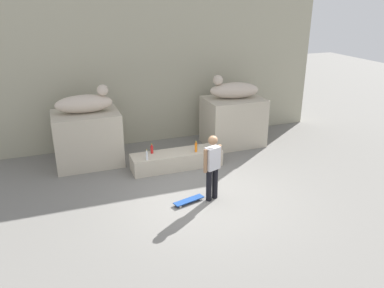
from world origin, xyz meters
TOP-DOWN VIEW (x-y plane):
  - ground_plane at (0.00, 0.00)m, footprint 40.00×40.00m
  - facade_wall at (0.00, 4.60)m, footprint 11.88×0.60m
  - pedestal_left at (-2.36, 3.09)m, footprint 1.89×1.39m
  - pedestal_right at (2.36, 3.09)m, footprint 1.89×1.39m
  - statue_reclining_left at (-2.33, 3.09)m, footprint 1.62×0.61m
  - statue_reclining_right at (2.33, 3.10)m, footprint 1.68×0.87m
  - ledge_block at (0.00, 1.92)m, footprint 2.65×0.72m
  - skater at (0.23, -0.17)m, footprint 0.52×0.31m
  - skateboard at (-0.36, -0.15)m, footprint 0.82×0.41m
  - bottle_orange at (0.54, 1.76)m, footprint 0.08×0.08m
  - bottle_red at (-0.69, 2.09)m, footprint 0.08×0.08m
  - bottle_clear at (-0.94, 1.67)m, footprint 0.06×0.06m

SIDE VIEW (x-z plane):
  - ground_plane at x=0.00m, z-range 0.00..0.00m
  - skateboard at x=-0.36m, z-range 0.02..0.10m
  - ledge_block at x=0.00m, z-range 0.00..0.47m
  - bottle_red at x=-0.69m, z-range 0.45..0.74m
  - bottle_clear at x=-0.94m, z-range 0.45..0.75m
  - bottle_orange at x=0.54m, z-range 0.45..0.78m
  - pedestal_left at x=-2.36m, z-range 0.00..1.58m
  - pedestal_right at x=2.36m, z-range 0.00..1.58m
  - skater at x=0.23m, z-range 0.09..1.76m
  - statue_reclining_left at x=-2.33m, z-range 1.48..2.25m
  - statue_reclining_right at x=2.33m, z-range 1.48..2.25m
  - facade_wall at x=0.00m, z-range 0.00..5.06m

